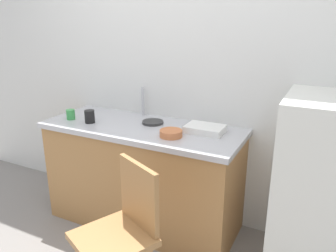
{
  "coord_description": "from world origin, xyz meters",
  "views": [
    {
      "loc": [
        1.17,
        -1.48,
        1.68
      ],
      "look_at": [
        0.13,
        0.6,
        0.91
      ],
      "focal_mm": 35.8,
      "sensor_mm": 36.0,
      "label": 1
    }
  ],
  "objects_px": {
    "cup_green": "(71,114)",
    "cup_black": "(90,117)",
    "refrigerator": "(328,193)",
    "dish_tray": "(205,129)",
    "hotplate": "(153,122)",
    "terracotta_bowl": "(171,133)",
    "chair": "(122,231)"
  },
  "relations": [
    {
      "from": "cup_green",
      "to": "cup_black",
      "type": "height_order",
      "value": "cup_black"
    },
    {
      "from": "refrigerator",
      "to": "cup_black",
      "type": "height_order",
      "value": "refrigerator"
    },
    {
      "from": "dish_tray",
      "to": "hotplate",
      "type": "relative_size",
      "value": 1.65
    },
    {
      "from": "refrigerator",
      "to": "hotplate",
      "type": "bearing_deg",
      "value": 175.72
    },
    {
      "from": "terracotta_bowl",
      "to": "cup_green",
      "type": "distance_m",
      "value": 0.93
    },
    {
      "from": "hotplate",
      "to": "cup_green",
      "type": "height_order",
      "value": "cup_green"
    },
    {
      "from": "chair",
      "to": "cup_green",
      "type": "xyz_separation_m",
      "value": [
        -0.94,
        0.67,
        0.4
      ]
    },
    {
      "from": "dish_tray",
      "to": "cup_green",
      "type": "relative_size",
      "value": 3.46
    },
    {
      "from": "refrigerator",
      "to": "chair",
      "type": "bearing_deg",
      "value": -143.36
    },
    {
      "from": "terracotta_bowl",
      "to": "refrigerator",
      "type": "bearing_deg",
      "value": 5.93
    },
    {
      "from": "refrigerator",
      "to": "chair",
      "type": "distance_m",
      "value": 1.3
    },
    {
      "from": "hotplate",
      "to": "terracotta_bowl",
      "type": "bearing_deg",
      "value": -38.24
    },
    {
      "from": "refrigerator",
      "to": "cup_green",
      "type": "bearing_deg",
      "value": -176.98
    },
    {
      "from": "dish_tray",
      "to": "cup_black",
      "type": "relative_size",
      "value": 2.76
    },
    {
      "from": "chair",
      "to": "terracotta_bowl",
      "type": "distance_m",
      "value": 0.77
    },
    {
      "from": "dish_tray",
      "to": "terracotta_bowl",
      "type": "bearing_deg",
      "value": -132.97
    },
    {
      "from": "dish_tray",
      "to": "terracotta_bowl",
      "type": "relative_size",
      "value": 1.72
    },
    {
      "from": "cup_green",
      "to": "cup_black",
      "type": "distance_m",
      "value": 0.2
    },
    {
      "from": "refrigerator",
      "to": "dish_tray",
      "type": "xyz_separation_m",
      "value": [
        -0.87,
        0.09,
        0.27
      ]
    },
    {
      "from": "terracotta_bowl",
      "to": "cup_black",
      "type": "height_order",
      "value": "cup_black"
    },
    {
      "from": "hotplate",
      "to": "cup_black",
      "type": "xyz_separation_m",
      "value": [
        -0.46,
        -0.21,
        0.04
      ]
    },
    {
      "from": "refrigerator",
      "to": "chair",
      "type": "relative_size",
      "value": 1.38
    },
    {
      "from": "refrigerator",
      "to": "chair",
      "type": "height_order",
      "value": "refrigerator"
    },
    {
      "from": "chair",
      "to": "dish_tray",
      "type": "bearing_deg",
      "value": 104.27
    },
    {
      "from": "cup_green",
      "to": "hotplate",
      "type": "bearing_deg",
      "value": 16.99
    },
    {
      "from": "hotplate",
      "to": "cup_green",
      "type": "relative_size",
      "value": 2.1
    },
    {
      "from": "chair",
      "to": "dish_tray",
      "type": "relative_size",
      "value": 3.18
    },
    {
      "from": "refrigerator",
      "to": "cup_black",
      "type": "xyz_separation_m",
      "value": [
        -1.78,
        -0.11,
        0.3
      ]
    },
    {
      "from": "hotplate",
      "to": "cup_black",
      "type": "distance_m",
      "value": 0.51
    },
    {
      "from": "dish_tray",
      "to": "cup_black",
      "type": "xyz_separation_m",
      "value": [
        -0.91,
        -0.2,
        0.03
      ]
    },
    {
      "from": "chair",
      "to": "cup_black",
      "type": "height_order",
      "value": "cup_black"
    },
    {
      "from": "dish_tray",
      "to": "hotplate",
      "type": "height_order",
      "value": "dish_tray"
    }
  ]
}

